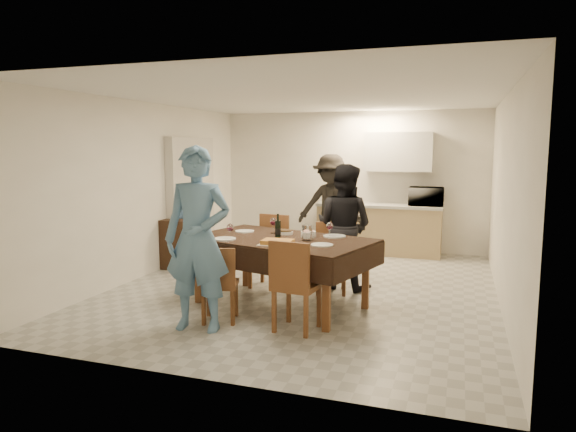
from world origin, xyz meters
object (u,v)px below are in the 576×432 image
(water_jug, at_px, (184,205))
(person_near, at_px, (198,239))
(dining_table, at_px, (280,241))
(console, at_px, (185,241))
(savoury_tart, at_px, (278,242))
(water_pitcher, at_px, (307,233))
(wine_bottle, at_px, (278,226))
(microwave, at_px, (426,196))
(person_kitchen, at_px, (331,205))
(person_far, at_px, (344,227))

(water_jug, height_order, person_near, person_near)
(dining_table, xyz_separation_m, console, (-2.22, 1.56, -0.40))
(water_jug, distance_m, savoury_tart, 3.03)
(console, bearing_deg, water_jug, 0.00)
(water_jug, xyz_separation_m, savoury_tart, (2.32, -1.94, -0.13))
(water_jug, height_order, water_pitcher, water_jug)
(wine_bottle, height_order, person_near, person_near)
(dining_table, bearing_deg, person_near, -102.10)
(console, height_order, water_pitcher, water_pitcher)
(wine_bottle, relative_size, person_near, 0.15)
(dining_table, height_order, wine_bottle, wine_bottle)
(console, distance_m, savoury_tart, 3.06)
(water_jug, height_order, microwave, microwave)
(water_jug, height_order, person_kitchen, person_kitchen)
(person_far, bearing_deg, savoury_tart, 88.25)
(microwave, xyz_separation_m, person_near, (-2.03, -4.60, -0.10))
(wine_bottle, distance_m, microwave, 3.82)
(console, distance_m, person_kitchen, 2.64)
(dining_table, bearing_deg, microwave, 82.91)
(dining_table, bearing_deg, water_pitcher, 7.42)
(water_pitcher, distance_m, person_far, 1.12)
(water_pitcher, bearing_deg, wine_bottle, 165.96)
(dining_table, xyz_separation_m, person_kitchen, (-0.14, 3.10, 0.11))
(person_near, height_order, person_far, person_near)
(wine_bottle, height_order, savoury_tart, wine_bottle)
(wine_bottle, relative_size, person_kitchen, 0.16)
(dining_table, relative_size, microwave, 4.10)
(dining_table, relative_size, person_kitchen, 1.33)
(water_pitcher, height_order, person_near, person_near)
(microwave, bearing_deg, water_pitcher, 72.57)
(savoury_tart, relative_size, person_kitchen, 0.22)
(water_jug, bearing_deg, water_pitcher, -32.05)
(microwave, height_order, person_far, person_far)
(water_jug, relative_size, wine_bottle, 1.38)
(water_jug, height_order, person_far, person_far)
(console, height_order, microwave, microwave)
(console, distance_m, microwave, 4.25)
(person_far, bearing_deg, wine_bottle, 74.75)
(person_near, bearing_deg, water_jug, 114.33)
(water_pitcher, height_order, microwave, microwave)
(water_pitcher, relative_size, savoury_tart, 0.46)
(person_near, height_order, person_kitchen, person_near)
(console, height_order, savoury_tart, savoury_tart)
(person_kitchen, bearing_deg, microwave, 15.52)
(water_pitcher, bearing_deg, person_kitchen, 98.85)
(person_kitchen, bearing_deg, wine_bottle, -88.30)
(wine_bottle, bearing_deg, person_far, 59.04)
(wine_bottle, xyz_separation_m, savoury_tart, (0.15, -0.43, -0.12))
(dining_table, distance_m, savoury_tart, 0.40)
(dining_table, distance_m, person_far, 1.19)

